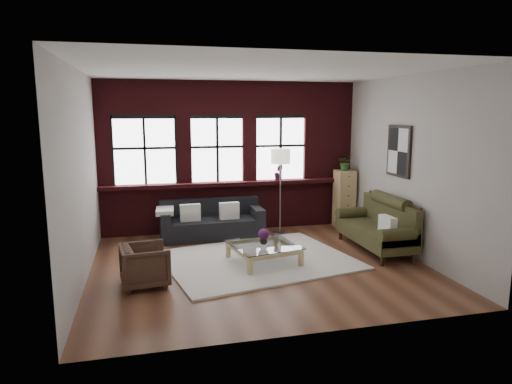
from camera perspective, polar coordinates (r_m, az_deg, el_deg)
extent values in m
plane|color=brown|center=(7.83, 0.33, -9.10)|extent=(5.50, 5.50, 0.00)
plane|color=white|center=(7.42, 0.36, 14.94)|extent=(5.50, 5.50, 0.00)
plane|color=#AFAAA3|center=(9.89, -3.18, 4.42)|extent=(5.50, 0.00, 5.50)
plane|color=#AFAAA3|center=(5.10, 7.18, -0.97)|extent=(5.50, 0.00, 5.50)
plane|color=#AFAAA3|center=(7.30, -21.10, 1.75)|extent=(0.00, 5.00, 5.00)
plane|color=#AFAAA3|center=(8.55, 18.56, 3.02)|extent=(0.00, 5.00, 5.00)
cube|color=#481115|center=(9.81, -2.99, 1.08)|extent=(5.50, 0.30, 0.08)
cube|color=silver|center=(8.03, 0.20, -8.47)|extent=(3.52, 3.00, 0.03)
cube|color=white|center=(9.23, -8.22, -2.57)|extent=(0.41, 0.17, 0.34)
cube|color=white|center=(9.34, -3.36, -2.34)|extent=(0.41, 0.16, 0.34)
cube|color=white|center=(8.20, 16.11, -4.09)|extent=(0.16, 0.39, 0.34)
imported|color=#3E291F|center=(7.05, -13.69, -8.90)|extent=(0.77, 0.75, 0.63)
imported|color=#B2B2B2|center=(7.78, 0.96, -6.04)|extent=(0.16, 0.16, 0.14)
sphere|color=#581E52|center=(7.75, 0.96, -5.29)|extent=(0.19, 0.19, 0.19)
cube|color=tan|center=(10.37, 10.96, -0.84)|extent=(0.39, 0.39, 1.28)
imported|color=#2D5923|center=(10.25, 11.11, 3.68)|extent=(0.40, 0.37, 0.36)
imported|color=#581E52|center=(9.99, 2.82, 2.48)|extent=(0.22, 0.19, 0.35)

